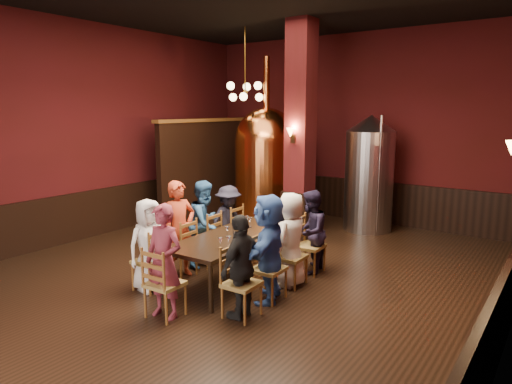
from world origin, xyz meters
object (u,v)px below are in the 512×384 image
Objects in this scene: person_2 at (205,223)px; person_0 at (149,245)px; person_1 at (179,229)px; steel_vessel at (369,173)px; copper_kettle at (266,165)px; rose_vase at (269,215)px; dining_table at (234,239)px.

person_0 is at bearing 172.06° from person_2.
steel_vessel is at bearing -5.24° from person_1.
person_1 is 1.05× the size of person_2.
person_0 is 4.57m from copper_kettle.
person_1 reaches higher than person_0.
rose_vase is at bearing -76.09° from person_2.
copper_kettle is 3.26m from rose_vase.
person_0 is 1.33m from person_2.
person_0 reaches higher than dining_table.
person_1 is (-0.84, -0.36, 0.11)m from dining_table.
person_2 is 4.21m from steel_vessel.
dining_table is at bearing -97.46° from steel_vessel.
steel_vessel is (1.37, 5.26, 0.59)m from person_0.
copper_kettle is at bearing 22.77° from person_0.
copper_kettle is at bearing 24.15° from person_1.
dining_table is 1.73× the size of person_0.
dining_table is 0.92m from person_1.
person_1 is 4.82m from steel_vessel.
copper_kettle is at bearing 4.76° from person_2.
person_1 is 3.91m from copper_kettle.
person_2 is at bearing 13.60° from person_1.
person_2 reaches higher than dining_table.
steel_vessel is at bearing 83.70° from rose_vase.
dining_table is 3.86m from copper_kettle.
person_1 is 0.66m from person_2.
person_2 is at bearing -75.33° from copper_kettle.
person_2 is 1.15m from rose_vase.
copper_kettle reaches higher than steel_vessel.
person_1 is 0.41× the size of copper_kettle.
steel_vessel is at bearing -29.72° from person_2.
steel_vessel is 3.51m from rose_vase.
person_0 is at bearing -104.59° from steel_vessel.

